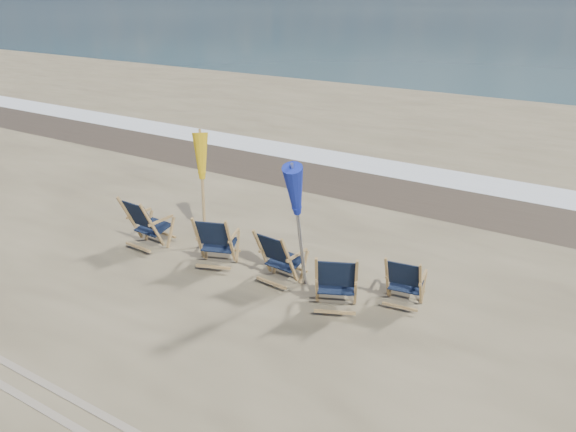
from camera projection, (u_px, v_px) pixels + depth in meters
name	position (u px, v px, depth m)	size (l,w,h in m)	color
surf_foam	(409.00, 172.00, 14.82)	(200.00, 1.40, 0.01)	silver
wet_sand_strip	(388.00, 188.00, 13.64)	(200.00, 2.60, 0.00)	#42362A
beach_chair_0	(152.00, 228.00, 10.14)	(0.68, 0.77, 1.07)	black
beach_chair_1	(230.00, 244.00, 9.56)	(0.66, 0.74, 1.03)	black
beach_chair_2	(290.00, 263.00, 8.93)	(0.64, 0.72, 1.00)	black
beach_chair_3	(356.00, 285.00, 8.26)	(0.66, 0.75, 1.03)	black
beach_chair_4	(420.00, 286.00, 8.35)	(0.58, 0.65, 0.91)	black
umbrella_yellow	(201.00, 163.00, 10.22)	(0.30, 0.30, 2.12)	#A07C48
umbrella_blue	(300.00, 185.00, 8.27)	(0.30, 0.30, 2.42)	#A5A5AD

